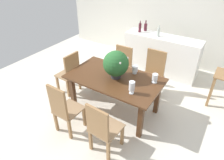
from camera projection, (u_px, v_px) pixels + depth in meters
ground_plane at (117, 106)px, 4.22m from camera, size 7.04×7.04×0.00m
back_wall at (168, 15)px, 5.35m from camera, size 6.40×0.10×2.60m
dining_table at (115, 83)px, 3.78m from camera, size 1.74×1.00×0.77m
chair_head_end at (70, 72)px, 4.36m from camera, size 0.42×0.45×0.97m
chair_near_right at (102, 128)px, 2.99m from camera, size 0.45×0.48×0.96m
chair_far_left at (122, 64)px, 4.71m from camera, size 0.46×0.42×0.91m
chair_far_right at (153, 71)px, 4.34m from camera, size 0.46×0.41×1.01m
chair_near_left at (64, 108)px, 3.33m from camera, size 0.42×0.45×1.01m
flower_centerpiece at (116, 64)px, 3.57m from camera, size 0.47×0.47×0.52m
crystal_vase_left at (135, 69)px, 3.79m from camera, size 0.11×0.11×0.16m
crystal_vase_center_near at (155, 77)px, 3.52m from camera, size 0.10×0.10×0.17m
crystal_vase_right at (132, 86)px, 3.23m from camera, size 0.10×0.10×0.22m
wine_glass at (106, 62)px, 4.03m from camera, size 0.06×0.06×0.14m
kitchen_counter at (161, 55)px, 5.13m from camera, size 1.87×0.51×1.00m
wine_bottle_green at (158, 32)px, 4.80m from camera, size 0.07×0.07×0.28m
wine_bottle_tall at (145, 27)px, 5.16m from camera, size 0.08×0.08×0.26m
wine_bottle_amber at (140, 28)px, 5.06m from camera, size 0.07×0.07×0.29m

